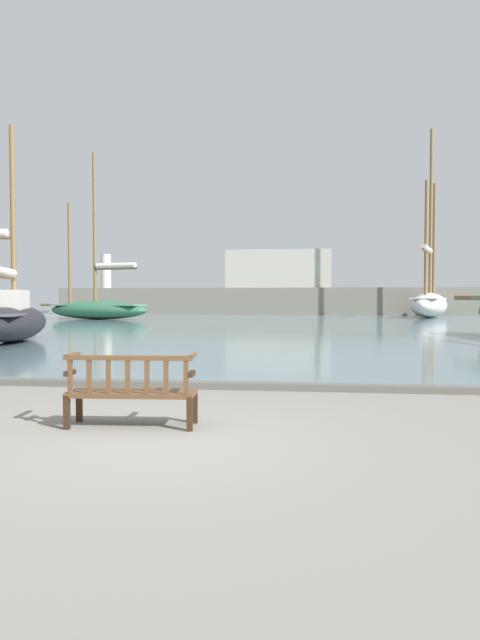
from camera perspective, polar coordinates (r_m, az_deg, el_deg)
ground_plane at (r=6.62m, az=-8.64°, el=-12.00°), size 160.00×160.00×0.00m
harbor_water at (r=50.24m, az=4.99°, el=0.36°), size 100.00×80.00×0.08m
quay_edge_kerb at (r=10.30m, az=-2.83°, el=-6.53°), size 40.00×0.30×0.12m
park_bench at (r=7.35m, az=-10.80°, el=-6.86°), size 1.63×0.62×0.92m
sailboat_outer_port at (r=22.00m, az=-21.76°, el=0.08°), size 3.53×6.81×7.74m
sailboat_outer_starboard at (r=43.17m, az=-14.06°, el=1.33°), size 9.37×4.47×12.17m
sailboat_distant_harbor at (r=49.08m, az=18.41°, el=1.81°), size 5.60×11.96×15.31m
far_breakwater at (r=54.85m, az=4.73°, el=2.53°), size 45.75×2.40×6.26m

